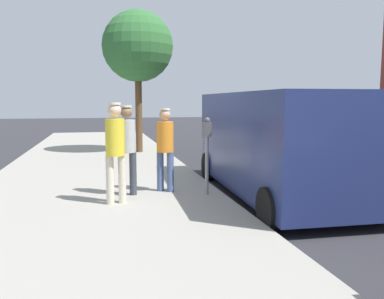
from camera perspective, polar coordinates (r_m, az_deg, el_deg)
The scene contains 8 objects.
ground_plane at distance 9.11m, azimuth 9.15°, elevation -5.73°, with size 80.00×80.00×0.00m, color #2D2D33.
sidewalk_slab at distance 8.45m, azimuth -13.56°, elevation -6.32°, with size 5.00×32.00×0.15m, color #9E998E.
parking_meter_near at distance 7.80m, azimuth 2.15°, elevation 1.01°, with size 0.14×0.18×1.52m.
pedestrian_in_orange at distance 8.09m, azimuth -3.86°, elevation 0.77°, with size 0.34×0.34×1.69m.
pedestrian_in_yellow at distance 7.22m, azimuth -10.87°, elevation 0.55°, with size 0.36×0.34×1.81m.
pedestrian_in_gray at distance 7.85m, azimuth -9.27°, elevation 0.81°, with size 0.36×0.34×1.75m.
parked_van at distance 8.40m, azimuth 11.91°, elevation 1.12°, with size 2.29×5.27×2.15m.
street_tree at distance 14.64m, azimuth -7.74°, elevation 14.30°, with size 2.49×2.49×5.00m.
Camera 1 is at (3.37, 8.23, 1.99)m, focal length 37.42 mm.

